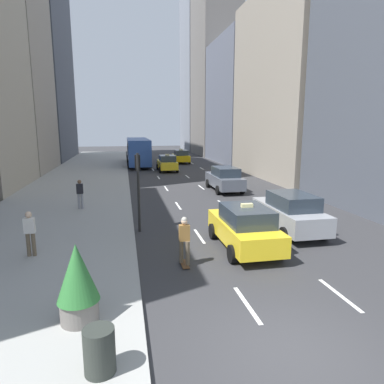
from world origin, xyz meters
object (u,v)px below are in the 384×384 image
object	(u,v)px
taxi_lead	(181,156)
pedestrian_far_walking	(80,193)
sedan_silver_behind	(225,179)
sedan_black_near	(290,212)
taxi_second	(244,227)
trash_can	(99,351)
skateboarder	(184,239)
city_bus	(138,151)
taxi_third	(167,163)
traffic_light_pole	(138,179)
pedestrian_mid_block	(30,231)
planter_with_shrub	(78,282)

from	to	relation	value
taxi_lead	pedestrian_far_walking	world-z (taller)	taxi_lead
taxi_lead	sedan_silver_behind	xyz separation A→B (m)	(0.00, -20.06, 0.03)
sedan_black_near	taxi_second	bearing A→B (deg)	-148.42
trash_can	skateboarder	bearing A→B (deg)	63.49
city_bus	sedan_silver_behind	bearing A→B (deg)	-73.50
taxi_third	traffic_light_pole	size ratio (longest dim) A/B	1.22
taxi_lead	taxi_second	world-z (taller)	same
sedan_black_near	traffic_light_pole	size ratio (longest dim) A/B	1.27
trash_can	pedestrian_mid_block	distance (m)	7.23
taxi_lead	city_bus	size ratio (longest dim) A/B	0.38
taxi_second	planter_with_shrub	world-z (taller)	planter_with_shrub
pedestrian_far_walking	trash_can	bearing A→B (deg)	-82.07
taxi_second	traffic_light_pole	world-z (taller)	traffic_light_pole
sedan_black_near	traffic_light_pole	bearing A→B (deg)	167.85
planter_with_shrub	pedestrian_far_walking	distance (m)	12.11
planter_with_shrub	pedestrian_far_walking	xyz separation A→B (m)	(-1.35, 12.03, -0.09)
taxi_third	trash_can	world-z (taller)	taxi_third
pedestrian_far_walking	traffic_light_pole	bearing A→B (deg)	-55.37
sedan_silver_behind	pedestrian_far_walking	size ratio (longest dim) A/B	2.90
taxi_third	planter_with_shrub	distance (m)	29.24
pedestrian_mid_block	sedan_silver_behind	bearing A→B (deg)	47.48
city_bus	skateboarder	distance (m)	32.26
skateboarder	pedestrian_mid_block	bearing A→B (deg)	163.36
taxi_second	pedestrian_far_walking	world-z (taller)	taxi_second
sedan_black_near	pedestrian_far_walking	bearing A→B (deg)	148.86
taxi_second	sedan_black_near	bearing A→B (deg)	31.58
taxi_lead	sedan_black_near	world-z (taller)	taxi_lead
taxi_lead	sedan_silver_behind	world-z (taller)	taxi_lead
pedestrian_mid_block	taxi_third	bearing A→B (deg)	71.65
pedestrian_mid_block	planter_with_shrub	bearing A→B (deg)	-64.93
skateboarder	sedan_silver_behind	bearing A→B (deg)	67.89
traffic_light_pole	taxi_third	bearing A→B (deg)	79.42
pedestrian_far_walking	taxi_lead	bearing A→B (deg)	68.07
skateboarder	planter_with_shrub	distance (m)	4.44
taxi_second	planter_with_shrub	size ratio (longest dim) A/B	2.26
city_bus	trash_can	world-z (taller)	city_bus
sedan_silver_behind	sedan_black_near	bearing A→B (deg)	-90.00
pedestrian_far_walking	skateboarder	bearing A→B (deg)	-63.31
sedan_black_near	traffic_light_pole	world-z (taller)	traffic_light_pole
sedan_silver_behind	pedestrian_far_walking	distance (m)	10.81
skateboarder	traffic_light_pole	size ratio (longest dim) A/B	0.48
taxi_lead	sedan_silver_behind	size ratio (longest dim) A/B	0.92
planter_with_shrub	pedestrian_far_walking	bearing A→B (deg)	96.40
skateboarder	city_bus	bearing A→B (deg)	90.37
skateboarder	planter_with_shrub	xyz separation A→B (m)	(-3.11, -3.16, 0.19)
traffic_light_pole	sedan_black_near	bearing A→B (deg)	-12.15
trash_can	taxi_second	bearing A→B (deg)	50.62
planter_with_shrub	taxi_third	bearing A→B (deg)	78.74
sedan_silver_behind	trash_can	distance (m)	19.99
sedan_silver_behind	skateboarder	size ratio (longest dim) A/B	2.74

